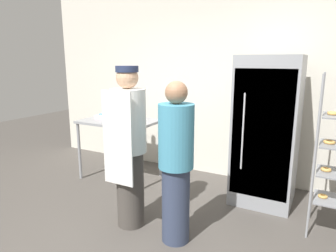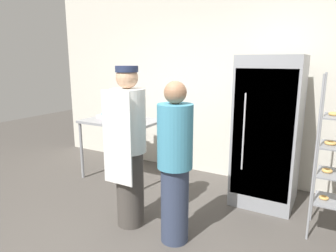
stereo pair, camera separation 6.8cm
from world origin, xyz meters
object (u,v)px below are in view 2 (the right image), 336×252
object	(u,v)px
blender_pitcher	(129,109)
person_baker	(129,146)
donut_box	(108,115)
person_customer	(175,163)
refrigerator	(268,132)

from	to	relation	value
blender_pitcher	person_baker	xyz separation A→B (m)	(0.95, -1.27, -0.14)
donut_box	person_baker	xyz separation A→B (m)	(1.22, -1.10, -0.05)
blender_pitcher	person_baker	bearing A→B (deg)	-53.37
donut_box	person_customer	distance (m)	2.12
person_baker	blender_pitcher	bearing A→B (deg)	126.63
refrigerator	blender_pitcher	world-z (taller)	refrigerator
donut_box	person_baker	size ratio (longest dim) A/B	0.17
person_baker	refrigerator	bearing A→B (deg)	48.21
person_customer	refrigerator	bearing A→B (deg)	66.21
blender_pitcher	refrigerator	bearing A→B (deg)	0.58
blender_pitcher	person_baker	distance (m)	1.59
refrigerator	donut_box	size ratio (longest dim) A/B	6.35
donut_box	blender_pitcher	xyz separation A→B (m)	(0.27, 0.17, 0.08)
person_baker	person_customer	world-z (taller)	person_baker
donut_box	person_customer	world-z (taller)	person_customer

